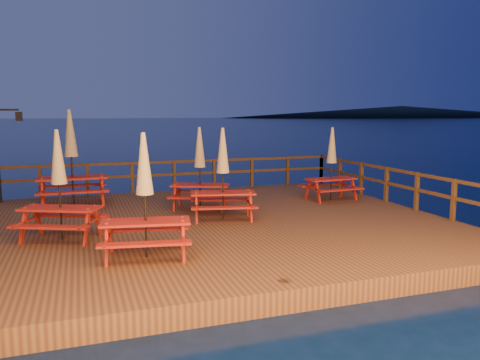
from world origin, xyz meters
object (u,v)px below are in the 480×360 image
Objects in this scene: lamp_post at (1,144)px; picnic_table_0 at (223,172)px; picnic_table_2 at (332,162)px; picnic_table_1 at (145,194)px.

lamp_post is 1.26× the size of picnic_table_0.
picnic_table_0 reaches higher than picnic_table_2.
picnic_table_0 is at bearing -37.91° from lamp_post.
lamp_post is 1.25× the size of picnic_table_1.
lamp_post is at bearing 159.35° from picnic_table_2.
picnic_table_0 is (5.74, -4.47, -0.56)m from lamp_post.
picnic_table_0 is 4.34m from picnic_table_2.
picnic_table_0 is 3.53m from picnic_table_1.
picnic_table_1 is at bearing -150.95° from picnic_table_2.
picnic_table_2 is at bearing -16.78° from lamp_post.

